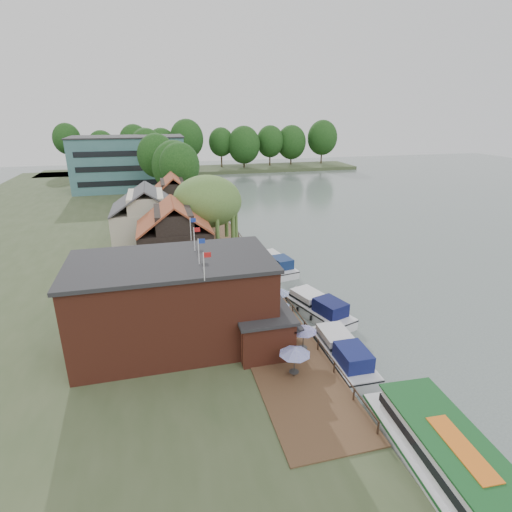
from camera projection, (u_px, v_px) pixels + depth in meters
ground at (349, 323)px, 37.65m from camera, size 260.00×260.00×0.00m
land_bank at (71, 235)px, 62.36m from camera, size 50.00×140.00×1.00m
quay_deck at (243, 280)px, 44.53m from camera, size 6.00×50.00×0.10m
quay_rail at (265, 272)px, 45.45m from camera, size 0.20×49.00×1.00m
pub at (199, 299)px, 31.89m from camera, size 20.00×11.00×7.30m
hotel_block at (129, 163)px, 93.76m from camera, size 25.40×12.40×12.30m
cottage_a at (175, 238)px, 45.10m from camera, size 8.60×7.60×8.50m
cottage_b at (147, 218)px, 53.50m from camera, size 9.60×8.60×8.50m
cottage_c at (174, 202)px, 62.61m from camera, size 7.60×7.60×8.50m
willow at (208, 217)px, 50.36m from camera, size 8.60×8.60×10.43m
umbrella_0 at (294, 362)px, 27.96m from camera, size 2.25×2.25×2.38m
umbrella_1 at (303, 338)px, 30.82m from camera, size 2.09×2.09×2.38m
umbrella_2 at (278, 312)px, 34.77m from camera, size 2.08×2.08×2.38m
umbrella_3 at (277, 299)px, 37.16m from camera, size 2.30×2.30×2.38m
umbrella_4 at (258, 286)px, 40.01m from camera, size 2.36×2.36×2.38m
umbrella_5 at (261, 276)px, 42.28m from camera, size 2.12×2.12×2.38m
cruiser_0 at (342, 349)px, 31.43m from camera, size 3.24×9.56×2.29m
cruiser_1 at (317, 305)px, 38.60m from camera, size 5.90×10.06×2.31m
cruiser_2 at (275, 262)px, 49.83m from camera, size 4.46×9.39×2.15m
tour_boat at (466, 483)px, 19.63m from camera, size 4.97×14.92×3.21m
swan at (372, 415)px, 25.96m from camera, size 0.44×0.44×0.44m
bank_tree_0 at (181, 179)px, 70.81m from camera, size 7.00×7.00×12.76m
bank_tree_1 at (175, 173)px, 77.50m from camera, size 8.62×8.62×12.58m
bank_tree_2 at (158, 167)px, 82.92m from camera, size 7.82×7.82×13.53m
bank_tree_3 at (148, 156)px, 101.78m from camera, size 8.10×8.10×13.72m
bank_tree_4 at (162, 157)px, 109.31m from camera, size 7.06×7.06×11.52m
bank_tree_5 at (146, 151)px, 116.60m from camera, size 7.34×7.34×13.16m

